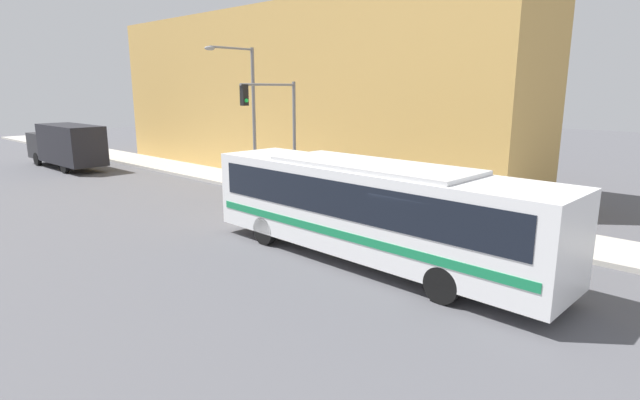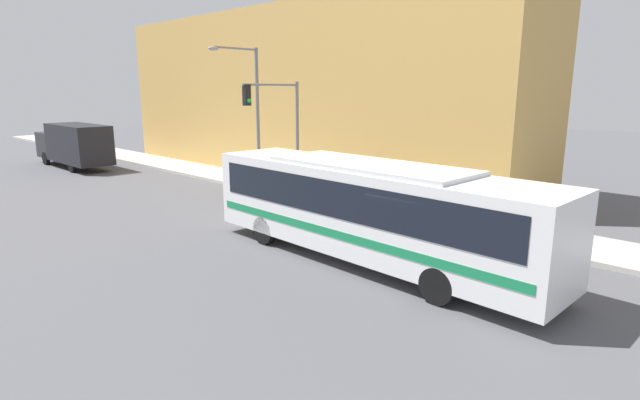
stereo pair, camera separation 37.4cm
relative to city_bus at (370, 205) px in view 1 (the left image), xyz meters
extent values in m
plane|color=#515156|center=(-0.14, -2.16, -1.78)|extent=(120.00, 120.00, 0.00)
cube|color=#B7B2A8|center=(5.85, 17.84, -1.69)|extent=(2.97, 70.00, 0.17)
cube|color=tan|center=(10.33, 13.76, 3.15)|extent=(6.00, 29.84, 9.87)
cube|color=white|center=(0.00, 0.00, -0.10)|extent=(2.91, 11.85, 2.54)
cube|color=black|center=(0.00, 0.00, 0.36)|extent=(2.92, 10.91, 1.06)
cube|color=#197F4C|center=(0.00, 0.00, -0.66)|extent=(2.94, 11.38, 0.24)
cube|color=silver|center=(0.00, 0.00, 1.22)|extent=(2.55, 6.55, 0.16)
cylinder|color=black|center=(1.25, 3.61, -1.30)|extent=(0.31, 0.97, 0.96)
cylinder|color=black|center=(-1.03, 3.68, -1.30)|extent=(0.31, 0.97, 0.96)
cylinder|color=black|center=(1.04, -3.27, -1.30)|extent=(0.31, 0.97, 0.96)
cylinder|color=black|center=(-1.24, -3.21, -1.30)|extent=(0.31, 0.97, 0.96)
cube|color=black|center=(1.06, 25.24, -0.09)|extent=(2.21, 5.92, 2.48)
cube|color=#262628|center=(1.06, 29.35, -0.45)|extent=(2.10, 2.30, 1.75)
cylinder|color=black|center=(0.11, 28.94, -1.33)|extent=(0.25, 0.90, 0.90)
cylinder|color=black|center=(0.11, 24.13, -1.33)|extent=(0.25, 0.90, 0.90)
cylinder|color=#999999|center=(4.96, 0.24, -1.34)|extent=(0.23, 0.23, 0.54)
sphere|color=#999999|center=(4.96, 0.24, -1.00)|extent=(0.22, 0.22, 0.22)
cylinder|color=#999999|center=(4.96, 0.11, -1.31)|extent=(0.10, 0.14, 0.10)
cylinder|color=slate|center=(5.11, 8.49, 1.09)|extent=(0.16, 0.16, 5.39)
cylinder|color=slate|center=(3.51, 8.49, 3.63)|extent=(3.20, 0.11, 0.11)
cube|color=black|center=(2.11, 8.49, 3.18)|extent=(0.30, 0.24, 0.90)
sphere|color=#19D83F|center=(2.11, 8.35, 2.96)|extent=(0.18, 0.18, 0.18)
cylinder|color=slate|center=(4.96, 5.83, -1.10)|extent=(0.06, 0.06, 1.02)
cylinder|color=#4C4C51|center=(4.96, 5.83, -0.48)|extent=(0.14, 0.14, 0.22)
cylinder|color=slate|center=(5.21, 11.60, 1.94)|extent=(0.18, 0.18, 7.10)
cylinder|color=slate|center=(3.92, 11.60, 5.39)|extent=(2.58, 0.11, 0.11)
ellipsoid|color=gray|center=(2.63, 11.60, 5.31)|extent=(0.56, 0.28, 0.20)
cylinder|color=#23283D|center=(5.61, 5.64, -1.20)|extent=(0.28, 0.28, 0.81)
cylinder|color=black|center=(5.61, 5.64, -0.47)|extent=(0.34, 0.34, 0.67)
sphere|color=tan|center=(5.61, 5.64, -0.02)|extent=(0.22, 0.22, 0.22)
cylinder|color=#23283D|center=(5.90, 5.65, -1.19)|extent=(0.28, 0.28, 0.84)
cylinder|color=black|center=(5.90, 5.65, -0.42)|extent=(0.34, 0.34, 0.70)
sphere|color=tan|center=(5.90, 5.65, 0.04)|extent=(0.23, 0.23, 0.23)
camera|label=1|loc=(-11.82, -8.85, 3.45)|focal=28.00mm
camera|label=2|loc=(-11.56, -9.13, 3.45)|focal=28.00mm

